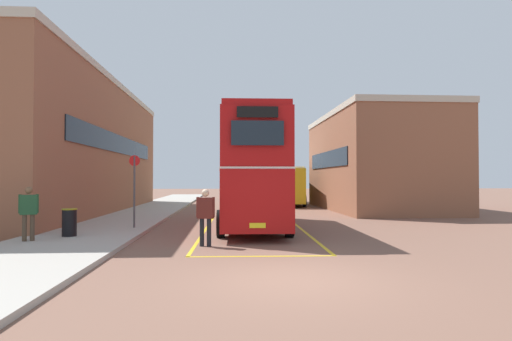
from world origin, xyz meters
name	(u,v)px	position (x,y,z in m)	size (l,w,h in m)	color
ground_plane	(252,217)	(0.00, 14.40, 0.00)	(135.60, 135.60, 0.00)	brown
sidewalk_left	(142,213)	(-6.50, 16.80, 0.07)	(4.00, 57.60, 0.14)	#A39E93
brick_building_left	(64,147)	(-11.50, 17.71, 4.07)	(6.93, 23.23, 8.13)	brown
depot_building_right	(375,162)	(8.89, 19.67, 3.33)	(6.90, 13.29, 6.65)	brown
double_decker_bus	(253,170)	(-0.27, 9.39, 2.51)	(2.96, 9.74, 4.75)	black
single_deck_bus	(287,185)	(3.49, 25.72, 1.64)	(3.32, 9.64, 3.02)	black
pedestrian_boarding	(205,213)	(-2.03, 4.44, 1.05)	(0.59, 0.32, 1.80)	black
pedestrian_waiting_near	(29,209)	(-7.69, 4.99, 1.15)	(0.55, 0.39, 1.73)	#473828
litter_bin	(69,222)	(-6.81, 6.06, 0.62)	(0.51, 0.51, 0.95)	black
bus_stop_sign	(134,184)	(-5.16, 8.57, 1.90)	(0.44, 0.08, 2.95)	#4C4C51
bay_marking_yellow	(255,233)	(-0.29, 7.55, 0.00)	(4.43, 11.77, 0.01)	gold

